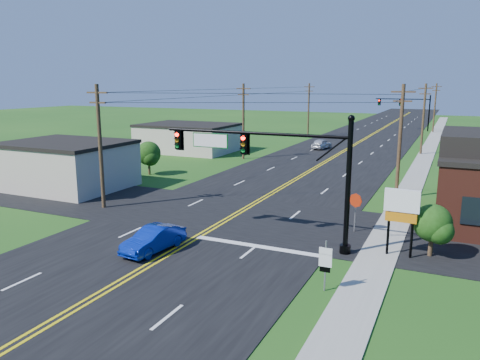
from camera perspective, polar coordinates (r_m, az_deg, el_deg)
The scene contains 21 objects.
ground at distance 23.04m, azimuth -14.53°, elevation -11.83°, with size 260.00×260.00×0.00m, color #1A4814.
road_main at distance 68.16m, azimuth 13.02°, elevation 3.83°, with size 16.00×220.00×0.04m, color black.
road_cross at distance 32.59m, azimuth -1.10°, elevation -4.37°, with size 70.00×10.00×0.04m, color black.
sidewalk at distance 56.96m, azimuth 21.28°, elevation 1.83°, with size 2.00×160.00×0.08m, color gray.
signal_mast_main at distance 26.26m, azimuth 3.58°, elevation 2.26°, with size 11.30×0.60×7.48m.
signal_mast_far at distance 96.70m, azimuth 19.51°, elevation 8.42°, with size 10.98×0.60×7.48m.
cream_bldg_near at distance 43.60m, azimuth -20.43°, elevation 1.76°, with size 10.20×8.20×4.10m.
cream_bldg_far at distance 63.67m, azimuth -6.30°, elevation 5.19°, with size 12.20×9.20×3.70m.
utility_pole_left_a at distance 35.23m, azimuth -16.68°, elevation 4.17°, with size 1.80×0.28×9.00m.
utility_pole_left_b at distance 56.33m, azimuth 0.42°, elevation 7.33°, with size 1.80×0.28×9.00m.
utility_pole_left_c at distance 81.63m, azimuth 8.36°, elevation 8.59°, with size 1.80×0.28×9.00m.
utility_pole_right_a at distance 38.59m, azimuth 18.92°, elevation 4.65°, with size 1.80×0.28×9.00m.
utility_pole_right_b at distance 64.41m, azimuth 21.45°, elevation 7.09°, with size 1.80×0.28×9.00m.
utility_pole_right_c at distance 94.33m, azimuth 22.66°, elevation 8.23°, with size 1.80×0.28×9.00m.
shrub_corner at distance 26.66m, azimuth 22.42°, elevation -4.88°, with size 2.00×2.00×2.86m.
tree_left at distance 47.65m, azimuth -11.07°, elevation 3.20°, with size 2.40×2.40×3.37m.
blue_car at distance 26.17m, azimuth -10.48°, elevation -7.18°, with size 1.41×4.05×1.33m, color #07209A.
distant_car at distance 66.34m, azimuth 9.91°, elevation 4.34°, with size 1.66×4.12×1.40m, color silver.
route_sign at distance 21.18m, azimuth 10.36°, elevation -9.80°, with size 0.58×0.09×2.33m.
stop_sign at distance 29.52m, azimuth 13.90°, elevation -2.90°, with size 0.83×0.37×2.47m.
pylon_sign at distance 25.81m, azimuth 19.11°, elevation -3.25°, with size 1.79×0.31×3.67m.
Camera 1 is at (13.70, -16.15, 9.08)m, focal length 35.00 mm.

